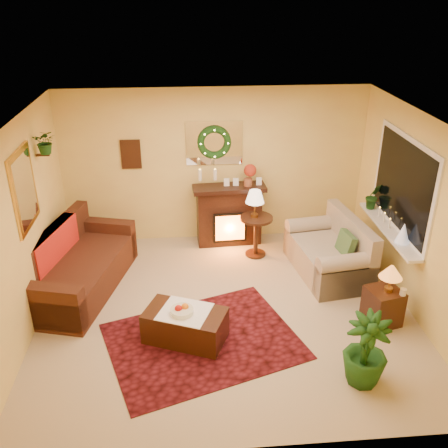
{
  "coord_description": "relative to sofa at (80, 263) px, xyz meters",
  "views": [
    {
      "loc": [
        -0.51,
        -5.6,
        4.05
      ],
      "look_at": [
        0.0,
        0.35,
        1.15
      ],
      "focal_mm": 40.0,
      "sensor_mm": 36.0,
      "label": 1
    }
  ],
  "objects": [
    {
      "name": "floor",
      "position": [
        2.04,
        -0.73,
        -0.43
      ],
      "size": [
        5.0,
        5.0,
        0.0
      ],
      "primitive_type": "plane",
      "color": "beige",
      "rests_on": "ground"
    },
    {
      "name": "mantel_mirror",
      "position": [
        2.04,
        1.5,
        1.27
      ],
      "size": [
        0.92,
        0.02,
        0.72
      ],
      "primitive_type": "cube",
      "color": "white",
      "rests_on": "wall_back"
    },
    {
      "name": "end_table_square",
      "position": [
        4.05,
        -1.15,
        -0.16
      ],
      "size": [
        0.5,
        0.5,
        0.5
      ],
      "primitive_type": "cube",
      "rotation": [
        0.0,
        0.0,
        0.26
      ],
      "color": "#3C1B0D",
      "rests_on": "floor"
    },
    {
      "name": "ceiling",
      "position": [
        2.04,
        -0.73,
        2.17
      ],
      "size": [
        5.0,
        5.0,
        0.0
      ],
      "primitive_type": "plane",
      "color": "white",
      "rests_on": "ground"
    },
    {
      "name": "wreath",
      "position": [
        2.04,
        1.46,
        1.29
      ],
      "size": [
        0.55,
        0.11,
        0.55
      ],
      "primitive_type": "torus",
      "rotation": [
        1.57,
        0.0,
        0.0
      ],
      "color": "#194719",
      "rests_on": "wall_back"
    },
    {
      "name": "window_sill",
      "position": [
        4.42,
        -0.18,
        0.44
      ],
      "size": [
        0.22,
        1.86,
        0.04
      ],
      "primitive_type": "cube",
      "color": "white",
      "rests_on": "wall_right"
    },
    {
      "name": "wall_right",
      "position": [
        4.54,
        -0.73,
        0.87
      ],
      "size": [
        4.5,
        4.5,
        0.0
      ],
      "primitive_type": "plane",
      "color": "#EFD88C",
      "rests_on": "ground"
    },
    {
      "name": "fireplace",
      "position": [
        2.27,
        1.26,
        0.12
      ],
      "size": [
        1.08,
        0.4,
        0.97
      ],
      "primitive_type": "cube",
      "rotation": [
        0.0,
        0.0,
        0.06
      ],
      "color": "#312113",
      "rests_on": "floor"
    },
    {
      "name": "fruit_bowl",
      "position": [
        1.45,
        -1.32,
        0.02
      ],
      "size": [
        0.28,
        0.28,
        0.07
      ],
      "primitive_type": "cylinder",
      "color": "white",
      "rests_on": "coffee_table"
    },
    {
      "name": "window_frame",
      "position": [
        4.53,
        -0.18,
        1.12
      ],
      "size": [
        0.03,
        1.86,
        1.36
      ],
      "primitive_type": "cube",
      "color": "white",
      "rests_on": "wall_right"
    },
    {
      "name": "poinsettia",
      "position": [
        2.61,
        1.26,
        0.87
      ],
      "size": [
        0.21,
        0.21,
        0.21
      ],
      "primitive_type": "sphere",
      "color": "#A62B18",
      "rests_on": "fireplace"
    },
    {
      "name": "lamp_tiffany",
      "position": [
        4.08,
        -1.18,
        0.31
      ],
      "size": [
        0.29,
        0.29,
        0.43
      ],
      "primitive_type": "cone",
      "color": "#FF992C",
      "rests_on": "end_table_square"
    },
    {
      "name": "mini_tree",
      "position": [
        4.42,
        -0.63,
        0.61
      ],
      "size": [
        0.19,
        0.19,
        0.28
      ],
      "primitive_type": "cone",
      "color": "silver",
      "rests_on": "window_sill"
    },
    {
      "name": "sill_plant",
      "position": [
        4.42,
        0.51,
        0.65
      ],
      "size": [
        0.29,
        0.23,
        0.53
      ],
      "primitive_type": "imported",
      "color": "black",
      "rests_on": "window_sill"
    },
    {
      "name": "gold_mirror",
      "position": [
        -0.44,
        -0.43,
        1.32
      ],
      "size": [
        0.03,
        0.84,
        1.0
      ],
      "primitive_type": "cube",
      "color": "gold",
      "rests_on": "wall_left"
    },
    {
      "name": "hanging_plant",
      "position": [
        -0.3,
        0.32,
        1.54
      ],
      "size": [
        0.33,
        0.28,
        0.36
      ],
      "primitive_type": "imported",
      "color": "#194719",
      "rests_on": "wall_left"
    },
    {
      "name": "wall_front",
      "position": [
        2.04,
        -2.98,
        0.87
      ],
      "size": [
        5.0,
        5.0,
        0.0
      ],
      "primitive_type": "plane",
      "color": "#EFD88C",
      "rests_on": "ground"
    },
    {
      "name": "wall_back",
      "position": [
        2.04,
        1.52,
        0.87
      ],
      "size": [
        5.0,
        5.0,
        0.0
      ],
      "primitive_type": "plane",
      "color": "#EFD88C",
      "rests_on": "ground"
    },
    {
      "name": "wall_left",
      "position": [
        -0.46,
        -0.73,
        0.87
      ],
      "size": [
        4.5,
        4.5,
        0.0
      ],
      "primitive_type": "plane",
      "color": "#EFD88C",
      "rests_on": "ground"
    },
    {
      "name": "side_table_round",
      "position": [
        2.66,
        0.79,
        -0.11
      ],
      "size": [
        0.65,
        0.65,
        0.68
      ],
      "primitive_type": "cylinder",
      "rotation": [
        0.0,
        0.0,
        -0.28
      ],
      "color": "black",
      "rests_on": "floor"
    },
    {
      "name": "lamp_cream",
      "position": [
        2.63,
        0.8,
        0.45
      ],
      "size": [
        0.3,
        0.3,
        0.46
      ],
      "primitive_type": "cone",
      "color": "beige",
      "rests_on": "side_table_round"
    },
    {
      "name": "loveseat",
      "position": [
        3.68,
        0.15,
        -0.01
      ],
      "size": [
        1.09,
        1.63,
        0.88
      ],
      "primitive_type": "cube",
      "rotation": [
        0.0,
        0.0,
        0.14
      ],
      "color": "gray",
      "rests_on": "floor"
    },
    {
      "name": "area_rug",
      "position": [
        1.69,
        -1.36,
        -0.42
      ],
      "size": [
        2.69,
        2.34,
        0.01
      ],
      "primitive_type": "cube",
      "rotation": [
        0.0,
        0.0,
        0.33
      ],
      "color": "maroon",
      "rests_on": "floor"
    },
    {
      "name": "wall_art",
      "position": [
        0.69,
        1.5,
        1.12
      ],
      "size": [
        0.32,
        0.03,
        0.48
      ],
      "primitive_type": "cube",
      "color": "#381E11",
      "rests_on": "wall_back"
    },
    {
      "name": "sofa",
      "position": [
        0.0,
        0.0,
        0.0
      ],
      "size": [
        1.45,
        2.31,
        0.92
      ],
      "primitive_type": "cube",
      "rotation": [
        0.0,
        0.0,
        -0.26
      ],
      "color": "#452820",
      "rests_on": "floor"
    },
    {
      "name": "mantel_candle_b",
      "position": [
        2.03,
        1.22,
        0.83
      ],
      "size": [
        0.06,
        0.06,
        0.18
      ],
      "primitive_type": "cylinder",
      "color": "#FCF6C8",
      "rests_on": "fireplace"
    },
    {
      "name": "mantel_candle_a",
      "position": [
        1.79,
        1.22,
        0.83
      ],
      "size": [
        0.06,
        0.06,
        0.18
      ],
      "primitive_type": "cylinder",
      "color": "beige",
      "rests_on": "fireplace"
    },
    {
      "name": "coffee_table",
      "position": [
        1.48,
        -1.29,
        -0.22
      ],
      "size": [
        1.11,
        0.87,
        0.41
      ],
      "primitive_type": "cube",
      "rotation": [
        0.0,
        0.0,
        -0.39
      ],
      "color": "#41241C",
      "rests_on": "floor"
    },
    {
      "name": "window_glass",
      "position": [
        4.51,
        -0.18,
        1.12
      ],
      "size": [
        0.02,
        1.7,
        1.22
      ],
      "primitive_type": "cube",
      "color": "black",
      "rests_on": "wall_right"
    },
    {
      "name": "red_throw",
      "position": [
        -0.04,
        0.19,
        0.02
      ],
      "size": [
        0.74,
        1.21,
        0.02
      ],
      "primitive_type": "cube",
      "color": "#B21C1D",
      "rests_on": "sofa"
    },
    {
      "name": "floor_palm",
      "position": [
        3.44,
        -2.18,
        0.02
      ],
      "size": [
        1.86,
        1.86,
        2.61
      ],
      "primitive_type": "imported",
      "rotation": [
        0.0,
        0.0,
        -0.34
      ],
      "color": "#225C27",
      "rests_on": "floor"
    }
  ]
}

